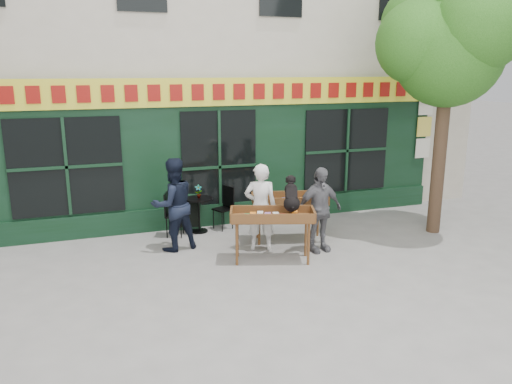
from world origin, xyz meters
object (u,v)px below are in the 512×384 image
Objects in this scene: book_cart_right at (290,202)px; bistro_table at (199,208)px; man_right at (319,210)px; woman at (260,207)px; man_left at (173,205)px; dog at (291,193)px; book_cart_center at (272,218)px.

book_cart_right is 2.03m from bistro_table.
man_right reaches higher than bistro_table.
man_right is at bearing 174.63° from woman.
woman is 1.08× the size of book_cart_right.
man_left reaches higher than book_cart_right.
man_left is at bearing 165.51° from dog.
dog is at bearing 132.72° from man_left.
bistro_table is 0.41× the size of man_left.
bistro_table is at bearing -142.57° from man_left.
dog is 0.89m from woman.
book_cart_right is 0.88× the size of man_left.
book_cart_center is 2.30m from bistro_table.
man_left is (-0.70, -0.90, 0.37)m from bistro_table.
woman reaches higher than bistro_table.
bistro_table is 1.20m from man_left.
man_left is at bearing -127.87° from bistro_table.
book_cart_center is 0.65m from woman.
book_cart_center is at bearing -170.03° from dog.
woman reaches higher than book_cart_center.
book_cart_right is 0.96× the size of man_right.
man_left is at bearing -172.48° from book_cart_right.
bistro_table is (-0.91, 2.10, -0.28)m from book_cart_center.
man_left is at bearing -0.81° from woman.
bistro_table is (-1.26, 2.15, -0.75)m from dog.
man_right is at bearing -54.54° from book_cart_right.
man_right is at bearing 37.80° from dog.
man_right reaches higher than book_cart_right.
man_left reaches higher than man_right.
woman is at bearing -144.47° from book_cart_right.
woman reaches higher than man_right.
bistro_table is at bearing 129.33° from man_right.
book_cart_center is 1.01× the size of book_cart_right.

